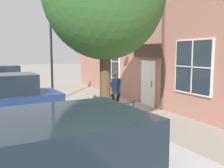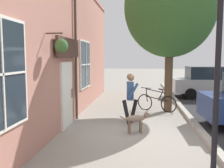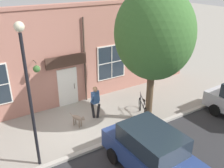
# 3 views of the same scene
# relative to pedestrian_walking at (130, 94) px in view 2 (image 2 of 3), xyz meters

# --- Properties ---
(ground_plane) EXTENTS (90.00, 90.00, 0.00)m
(ground_plane) POSITION_rel_pedestrian_walking_xyz_m (0.14, -1.02, -1.03)
(ground_plane) COLOR gray
(storefront_facade) EXTENTS (0.95, 18.00, 5.34)m
(storefront_facade) POSITION_rel_pedestrian_walking_xyz_m (-2.20, -1.02, 1.63)
(storefront_facade) COLOR #B27566
(storefront_facade) RESTS_ON ground_plane
(pedestrian_walking) EXTENTS (0.56, 0.55, 1.71)m
(pedestrian_walking) POSITION_rel_pedestrian_walking_xyz_m (0.00, 0.00, 0.00)
(pedestrian_walking) COLOR black
(pedestrian_walking) RESTS_ON ground_plane
(dog_on_leash) EXTENTS (0.95, 0.47, 0.64)m
(dog_on_leash) POSITION_rel_pedestrian_walking_xyz_m (0.25, -1.07, -0.60)
(dog_on_leash) COLOR #7F6B5B
(dog_on_leash) RESTS_ON ground_plane
(street_tree_by_curb) EXTENTS (3.70, 3.33, 6.32)m
(street_tree_by_curb) POSITION_rel_pedestrian_walking_xyz_m (1.40, 2.18, 3.14)
(street_tree_by_curb) COLOR brown
(street_tree_by_curb) RESTS_ON ground_plane
(leaning_bicycle) EXTENTS (1.59, 0.80, 1.00)m
(leaning_bicycle) POSITION_rel_pedestrian_walking_xyz_m (1.01, 2.17, -0.65)
(leaning_bicycle) COLOR black
(leaning_bicycle) RESTS_ON ground_plane
(parked_car_far_end) EXTENTS (4.37, 2.07, 1.75)m
(parked_car_far_end) POSITION_rel_pedestrian_walking_xyz_m (4.25, 6.17, -0.15)
(parked_car_far_end) COLOR #B7B7BC
(parked_car_far_end) RESTS_ON ground_plane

